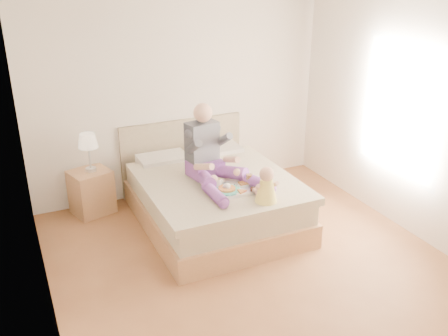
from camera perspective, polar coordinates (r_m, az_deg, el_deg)
name	(u,v)px	position (r m, az deg, el deg)	size (l,w,h in m)	color
room	(263,126)	(4.75, 4.44, 4.80)	(4.02, 4.22, 2.71)	brown
bed	(211,196)	(6.06, -1.46, -3.18)	(1.70, 2.18, 1.00)	#A3754C
nightstand	(91,192)	(6.46, -14.91, -2.64)	(0.56, 0.52, 0.56)	#A3754C
lamp	(88,143)	(6.22, -15.28, 2.79)	(0.24, 0.24, 0.48)	silver
adult	(211,158)	(5.71, -1.47, 1.20)	(0.76, 1.13, 0.89)	#773C97
tray	(235,188)	(5.51, 1.28, -2.25)	(0.49, 0.39, 0.14)	silver
baby	(266,187)	(5.23, 4.82, -2.21)	(0.26, 0.35, 0.39)	#F4DD4D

